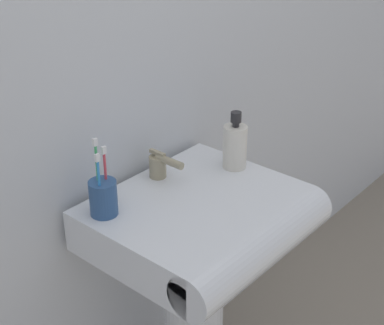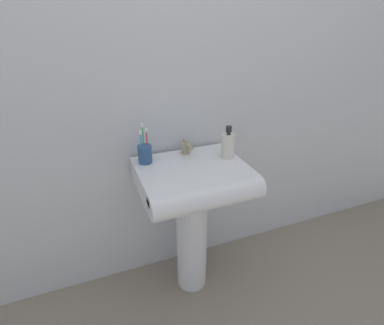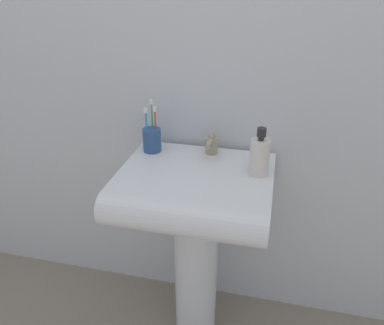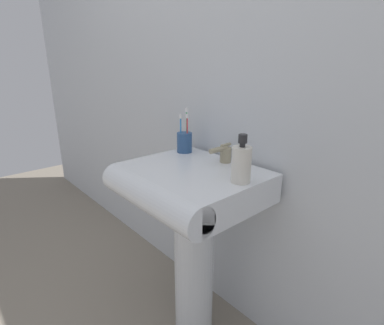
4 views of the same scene
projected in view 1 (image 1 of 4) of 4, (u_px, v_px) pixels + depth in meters
name	position (u px, v px, depth m)	size (l,w,h in m)	color
wall_back	(121.00, 50.00, 1.60)	(5.00, 0.05, 2.40)	silver
sink_basin	(207.00, 223.00, 1.62)	(0.56, 0.49, 0.12)	white
faucet	(160.00, 165.00, 1.70)	(0.05, 0.12, 0.08)	tan
toothbrush_cup	(103.00, 197.00, 1.52)	(0.07, 0.07, 0.21)	#2D5184
soap_bottle	(235.00, 145.00, 1.75)	(0.07, 0.07, 0.18)	silver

